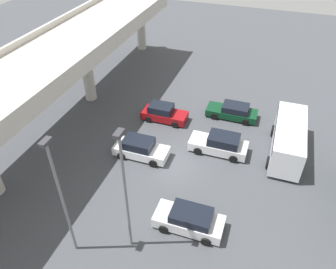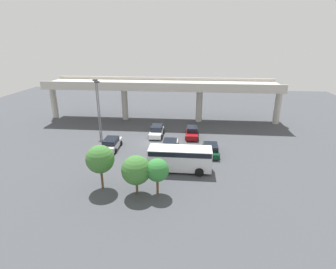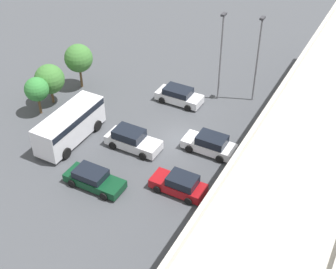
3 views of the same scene
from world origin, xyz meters
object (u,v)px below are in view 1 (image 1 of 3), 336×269
at_px(shuttle_bus, 289,137).
at_px(lamp_post_mid_lot, 125,187).
at_px(parked_car_4, 233,111).
at_px(parked_car_0, 189,220).
at_px(parked_car_1, 140,148).
at_px(parked_car_2, 220,144).
at_px(parked_car_3, 163,113).
at_px(lamp_post_near_aisle, 60,193).

distance_m(shuttle_bus, lamp_post_mid_lot, 15.51).
xyz_separation_m(parked_car_4, shuttle_bus, (-3.90, -5.20, 1.02)).
bearing_deg(parked_car_4, parked_car_0, 88.42).
xyz_separation_m(parked_car_0, parked_car_1, (5.62, 5.86, 0.03)).
bearing_deg(parked_car_4, shuttle_bus, 143.11).
xyz_separation_m(parked_car_0, parked_car_2, (8.30, -0.25, 0.06)).
bearing_deg(shuttle_bus, parked_car_2, 106.92).
relative_size(parked_car_2, lamp_post_mid_lot, 0.54).
distance_m(parked_car_0, parked_car_1, 8.12).
relative_size(parked_car_2, parked_car_3, 1.12).
bearing_deg(parked_car_2, parked_car_1, 23.68).
relative_size(lamp_post_near_aisle, lamp_post_mid_lot, 0.97).
bearing_deg(parked_car_0, parked_car_1, -43.81).
relative_size(parked_car_4, shuttle_bus, 0.67).
relative_size(parked_car_2, shuttle_bus, 0.67).
xyz_separation_m(parked_car_1, lamp_post_mid_lot, (-8.06, -2.75, 4.41)).
distance_m(parked_car_1, lamp_post_mid_lot, 9.59).
bearing_deg(parked_car_1, parked_car_0, -43.81).
relative_size(parked_car_1, parked_car_4, 0.94).
relative_size(parked_car_0, parked_car_3, 1.06).
height_order(parked_car_0, lamp_post_near_aisle, lamp_post_near_aisle).
relative_size(parked_car_0, parked_car_4, 0.94).
bearing_deg(parked_car_2, parked_car_3, -25.80).
relative_size(parked_car_1, shuttle_bus, 0.63).
bearing_deg(lamp_post_mid_lot, parked_car_1, 18.81).
distance_m(parked_car_0, lamp_post_near_aisle, 8.53).
distance_m(parked_car_1, lamp_post_near_aisle, 10.42).
distance_m(parked_car_4, lamp_post_near_aisle, 19.40).
bearing_deg(parked_car_1, parked_car_4, 52.72).
xyz_separation_m(parked_car_3, shuttle_bus, (-1.33, -11.42, 0.96)).
bearing_deg(shuttle_bus, parked_car_3, 83.37).
distance_m(parked_car_0, parked_car_2, 8.31).
height_order(parked_car_0, parked_car_4, parked_car_0).
bearing_deg(parked_car_4, parked_car_2, 88.67).
height_order(parked_car_1, shuttle_bus, shuttle_bus).
relative_size(parked_car_3, shuttle_bus, 0.60).
bearing_deg(parked_car_0, parked_car_4, -91.58).
bearing_deg(parked_car_3, parked_car_4, 22.47).
distance_m(parked_car_3, shuttle_bus, 11.53).
distance_m(parked_car_0, parked_car_3, 12.67).
bearing_deg(shuttle_bus, parked_car_4, 53.11).
bearing_deg(lamp_post_near_aisle, parked_car_0, -58.26).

